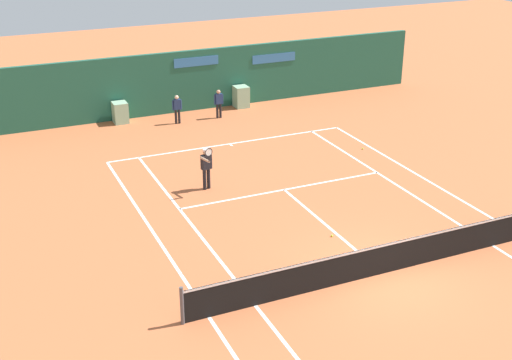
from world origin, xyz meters
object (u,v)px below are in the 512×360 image
at_px(player_on_baseline, 206,165).
at_px(ball_kid_right_post, 219,102).
at_px(tennis_ball_near_service_line, 363,149).
at_px(ball_kid_centre_post, 177,107).
at_px(tennis_ball_by_sideline, 332,236).

height_order(player_on_baseline, ball_kid_right_post, player_on_baseline).
bearing_deg(ball_kid_right_post, tennis_ball_near_service_line, 122.96).
relative_size(ball_kid_centre_post, tennis_ball_near_service_line, 19.97).
bearing_deg(ball_kid_right_post, ball_kid_centre_post, 1.31).
height_order(player_on_baseline, tennis_ball_by_sideline, player_on_baseline).
relative_size(tennis_ball_by_sideline, tennis_ball_near_service_line, 1.00).
relative_size(player_on_baseline, tennis_ball_by_sideline, 26.38).
relative_size(ball_kid_right_post, ball_kid_centre_post, 1.02).
height_order(ball_kid_centre_post, tennis_ball_near_service_line, ball_kid_centre_post).
bearing_deg(ball_kid_centre_post, tennis_ball_near_service_line, 138.02).
distance_m(ball_kid_right_post, tennis_ball_near_service_line, 7.62).
distance_m(ball_kid_right_post, tennis_ball_by_sideline, 12.81).
bearing_deg(tennis_ball_near_service_line, ball_kid_right_post, 121.64).
distance_m(player_on_baseline, ball_kid_right_post, 8.39).
relative_size(ball_kid_centre_post, tennis_ball_by_sideline, 19.97).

